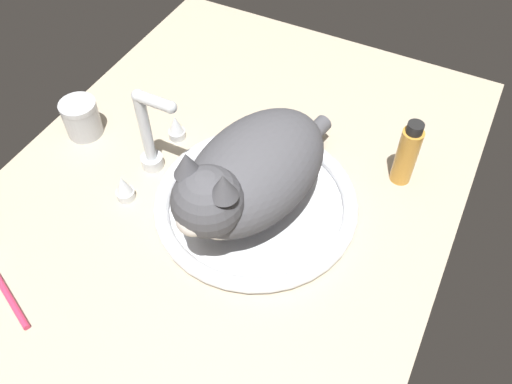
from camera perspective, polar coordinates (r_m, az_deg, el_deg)
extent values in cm
cube|color=#B7A88E|center=(93.28, -5.05, -2.78)|extent=(116.25, 78.11, 3.00)
torus|color=white|center=(91.51, 0.00, -1.08)|extent=(35.07, 35.07, 2.60)
cylinder|color=white|center=(92.29, 0.00, -1.46)|extent=(31.18, 31.18, 0.60)
cylinder|color=silver|center=(99.66, -11.00, 3.22)|extent=(4.00, 4.00, 2.38)
cylinder|color=silver|center=(93.81, -11.76, 6.69)|extent=(2.00, 2.00, 14.36)
sphere|color=silver|center=(89.11, -12.49, 10.02)|extent=(2.20, 2.20, 2.20)
cylinder|color=silver|center=(87.51, -10.82, 9.48)|extent=(2.00, 6.23, 2.00)
sphere|color=silver|center=(86.00, -9.09, 8.92)|extent=(2.10, 2.10, 2.10)
cylinder|color=silver|center=(95.95, -13.73, -0.26)|extent=(3.20, 3.20, 1.60)
cone|color=silver|center=(93.94, -14.03, 0.78)|extent=(2.88, 2.88, 3.78)
cylinder|color=silver|center=(104.46, -8.42, 6.12)|extent=(3.20, 3.20, 1.60)
cone|color=silver|center=(102.62, -8.59, 7.19)|extent=(2.88, 2.88, 3.78)
ellipsoid|color=#4C4C51|center=(85.25, 0.00, 2.35)|extent=(31.45, 22.86, 13.78)
sphere|color=#4C4C51|center=(77.05, -5.17, -1.01)|extent=(10.84, 10.84, 10.84)
cone|color=#4C4C51|center=(71.12, -3.51, 0.67)|extent=(4.12, 4.12, 4.07)
cone|color=#4C4C51|center=(74.21, -7.39, 2.99)|extent=(4.12, 4.12, 4.07)
ellipsoid|color=silver|center=(76.23, -7.10, -3.42)|extent=(4.03, 5.07, 3.47)
ellipsoid|color=silver|center=(80.92, -4.31, -2.19)|extent=(9.69, 11.16, 7.58)
cylinder|color=#4C4C51|center=(98.07, 5.54, 5.66)|extent=(11.46, 5.17, 3.20)
cylinder|color=gold|center=(96.06, 15.75, 3.69)|extent=(3.71, 3.71, 11.49)
cylinder|color=black|center=(91.53, 16.63, 6.54)|extent=(2.78, 2.78, 1.80)
cylinder|color=#B2B5BA|center=(107.96, -18.06, 7.30)|extent=(6.80, 6.80, 6.34)
cylinder|color=silver|center=(105.63, -18.54, 8.74)|extent=(6.94, 6.94, 1.00)
cylinder|color=#D83359|center=(90.70, -24.95, -9.96)|extent=(6.45, 12.91, 1.00)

